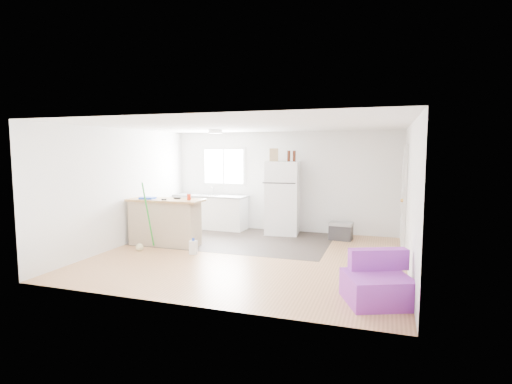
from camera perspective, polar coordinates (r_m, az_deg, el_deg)
room at (r=7.30m, az=-0.95°, el=0.01°), size 5.51×5.01×2.41m
vinyl_zone at (r=8.90m, az=-2.71°, el=-6.72°), size 4.05×2.50×0.00m
window at (r=10.14m, az=-4.62°, el=3.66°), size 1.18×0.06×0.98m
interior_door at (r=8.46m, az=20.42°, el=-0.77°), size 0.11×0.92×2.10m
ceiling_fixture at (r=8.82m, az=-5.82°, el=8.57°), size 0.30×0.30×0.07m
kitchen_cabinets at (r=10.10m, az=-6.52°, el=-2.76°), size 1.91×0.67×1.11m
peninsula at (r=8.48m, az=-12.86°, el=-4.16°), size 1.57×0.62×0.96m
refrigerator at (r=9.34m, az=3.82°, el=-0.84°), size 0.82×0.78×1.70m
cooler at (r=8.98m, az=12.04°, el=-5.46°), size 0.53×0.39×0.39m
purple_seat at (r=5.52m, az=16.92°, el=-12.46°), size 1.00×1.00×0.64m
cleaner_jug at (r=7.69m, az=-8.94°, el=-7.80°), size 0.15×0.11×0.31m
mop at (r=8.17m, az=-16.00°, el=-6.45°), size 0.22×0.38×1.36m
red_cup at (r=8.15m, az=-9.56°, el=-0.70°), size 0.11×0.11×0.12m
blue_tray at (r=8.52m, az=-15.22°, el=-0.83°), size 0.31×0.24×0.04m
tool_a at (r=8.38m, az=-11.18°, el=-0.86°), size 0.14×0.06×0.03m
tool_b at (r=8.24m, az=-13.00°, el=-1.03°), size 0.11×0.07×0.03m
cardboard_box at (r=9.30m, az=2.55°, el=5.32°), size 0.22×0.16×0.30m
bottle_left at (r=9.18m, az=4.70°, el=5.14°), size 0.08×0.08×0.25m
bottle_right at (r=9.19m, az=5.48°, el=5.13°), size 0.07×0.07×0.25m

